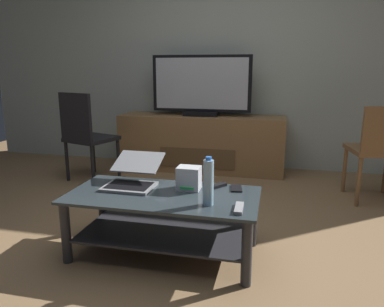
# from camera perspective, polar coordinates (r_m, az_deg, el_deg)

# --- Properties ---
(ground_plane) EXTENTS (7.68, 7.68, 0.00)m
(ground_plane) POSITION_cam_1_polar(r_m,az_deg,el_deg) (2.58, -0.64, -13.86)
(ground_plane) COLOR olive
(back_wall) EXTENTS (6.40, 0.12, 2.80)m
(back_wall) POSITION_cam_1_polar(r_m,az_deg,el_deg) (4.46, 6.27, 16.04)
(back_wall) COLOR #A8B2A8
(back_wall) RESTS_ON ground
(coffee_table) EXTENTS (1.20, 0.58, 0.41)m
(coffee_table) POSITION_cam_1_polar(r_m,az_deg,el_deg) (2.34, -4.53, -9.34)
(coffee_table) COLOR #2D383D
(coffee_table) RESTS_ON ground
(media_cabinet) EXTENTS (1.91, 0.49, 0.64)m
(media_cabinet) POSITION_cam_1_polar(r_m,az_deg,el_deg) (4.27, 1.48, 1.69)
(media_cabinet) COLOR olive
(media_cabinet) RESTS_ON ground
(television) EXTENTS (1.13, 0.20, 0.68)m
(television) POSITION_cam_1_polar(r_m,az_deg,el_deg) (4.17, 1.47, 10.43)
(television) COLOR black
(television) RESTS_ON media_cabinet
(dining_chair) EXTENTS (0.50, 0.50, 0.87)m
(dining_chair) POSITION_cam_1_polar(r_m,az_deg,el_deg) (3.56, 27.45, 0.87)
(dining_chair) COLOR brown
(dining_chair) RESTS_ON ground
(side_chair) EXTENTS (0.55, 0.55, 0.94)m
(side_chair) POSITION_cam_1_polar(r_m,az_deg,el_deg) (3.95, -16.45, 3.13)
(side_chair) COLOR black
(side_chair) RESTS_ON ground
(laptop) EXTENTS (0.33, 0.42, 0.18)m
(laptop) POSITION_cam_1_polar(r_m,az_deg,el_deg) (2.48, -9.27, -3.54)
(laptop) COLOR gray
(laptop) RESTS_ON coffee_table
(router_box) EXTENTS (0.15, 0.12, 0.15)m
(router_box) POSITION_cam_1_polar(r_m,az_deg,el_deg) (2.35, -0.49, -3.89)
(router_box) COLOR silver
(router_box) RESTS_ON coffee_table
(water_bottle_near) EXTENTS (0.06, 0.06, 0.29)m
(water_bottle_near) POSITION_cam_1_polar(r_m,az_deg,el_deg) (2.07, 2.59, -4.55)
(water_bottle_near) COLOR #99C6E5
(water_bottle_near) RESTS_ON coffee_table
(cell_phone) EXTENTS (0.09, 0.15, 0.01)m
(cell_phone) POSITION_cam_1_polar(r_m,az_deg,el_deg) (2.40, 6.99, -5.45)
(cell_phone) COLOR black
(cell_phone) RESTS_ON coffee_table
(tv_remote) EXTENTS (0.05, 0.16, 0.02)m
(tv_remote) POSITION_cam_1_polar(r_m,az_deg,el_deg) (2.06, 7.40, -8.53)
(tv_remote) COLOR #99999E
(tv_remote) RESTS_ON coffee_table
(soundbar_remote) EXTENTS (0.13, 0.15, 0.02)m
(soundbar_remote) POSITION_cam_1_polar(r_m,az_deg,el_deg) (2.41, 3.80, -5.14)
(soundbar_remote) COLOR black
(soundbar_remote) RESTS_ON coffee_table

